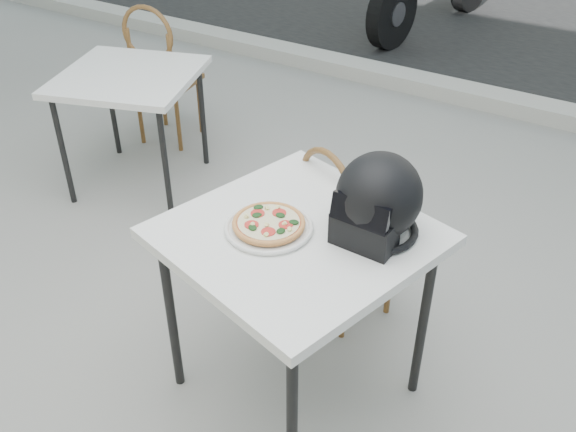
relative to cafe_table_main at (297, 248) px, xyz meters
The scene contains 9 objects.
ground 0.80m from the cafe_table_main, 133.86° to the left, with size 80.00×80.00×0.00m, color gray.
curb 3.29m from the cafe_table_main, 93.69° to the left, with size 30.00×0.25×0.12m, color #A6A59B.
cafe_table_main is the anchor object (origin of this frame).
plate 0.13m from the cafe_table_main, 154.59° to the right, with size 0.41×0.41×0.02m.
pizza 0.15m from the cafe_table_main, 154.68° to the right, with size 0.27×0.27×0.03m.
helmet 0.35m from the cafe_table_main, 29.72° to the left, with size 0.32×0.33×0.31m.
cafe_chair_main 0.54m from the cafe_table_main, 98.43° to the left, with size 0.46×0.46×0.93m.
cafe_table_side 1.94m from the cafe_table_main, 151.89° to the left, with size 0.98×0.98×0.73m.
cafe_chair_side 2.41m from the cafe_table_main, 143.75° to the left, with size 0.44×0.44×1.00m.
Camera 1 is at (1.16, -1.81, 2.17)m, focal length 40.00 mm.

